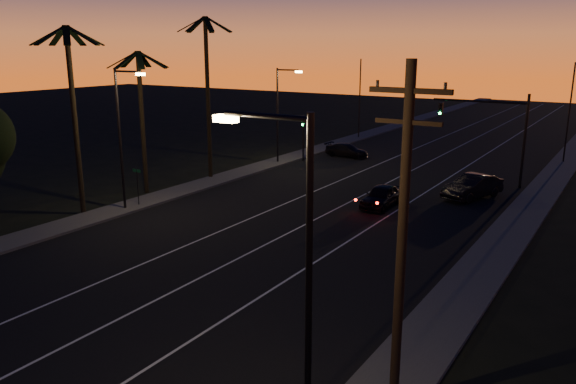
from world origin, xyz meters
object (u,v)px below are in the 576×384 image
Objects in this scene: utility_pole at (402,235)px; right_car at (473,187)px; cross_car at (347,150)px; signal_mast at (493,122)px; lead_car at (381,196)px.

utility_pole reaches higher than right_car.
signal_mast is at bearing -16.27° from cross_car.
signal_mast is 15.37m from cross_car.
right_car is (-4.36, 25.12, -4.49)m from utility_pole.
right_car reaches higher than lead_car.
right_car is at bearing 99.84° from utility_pole.
utility_pole is at bearing -80.16° from right_car.
lead_car is (-8.85, 19.63, -4.58)m from utility_pole.
utility_pole is 2.09× the size of lead_car.
lead_car is at bearing -112.96° from signal_mast.
utility_pole is 30.33m from signal_mast.
lead_car is (-4.39, -10.36, -4.05)m from signal_mast.
lead_car reaches higher than cross_car.
cross_car is at bearing 147.78° from right_car.
cross_car is (-9.82, 14.51, -0.10)m from lead_car.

